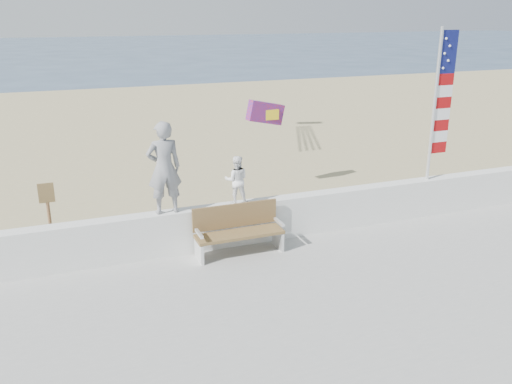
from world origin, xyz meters
TOP-DOWN VIEW (x-y plane):
  - ground at (0.00, 0.00)m, footprint 220.00×220.00m
  - sand at (0.00, 9.00)m, footprint 90.00×40.00m
  - seawall at (0.00, 2.00)m, footprint 30.00×0.35m
  - adult at (-1.64, 2.00)m, footprint 0.68×0.45m
  - child at (-0.15, 2.00)m, footprint 0.59×0.51m
  - bench at (-0.29, 1.55)m, footprint 1.80×0.57m
  - flag at (4.78, 2.00)m, footprint 0.50×0.08m
  - parafoil_kite at (1.82, 5.26)m, footprint 1.09×0.38m
  - sign at (-3.85, 3.37)m, footprint 0.32×0.07m

SIDE VIEW (x-z plane):
  - ground at x=0.00m, z-range 0.00..0.00m
  - sand at x=0.00m, z-range 0.00..0.08m
  - seawall at x=0.00m, z-range 0.18..1.08m
  - bench at x=-0.29m, z-range 0.19..1.19m
  - sign at x=-3.85m, z-range 0.21..1.67m
  - child at x=-0.15m, z-range 1.08..2.10m
  - adult at x=-1.64m, z-range 1.08..2.93m
  - parafoil_kite at x=1.82m, z-range 1.95..2.68m
  - flag at x=4.78m, z-range 1.24..4.74m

